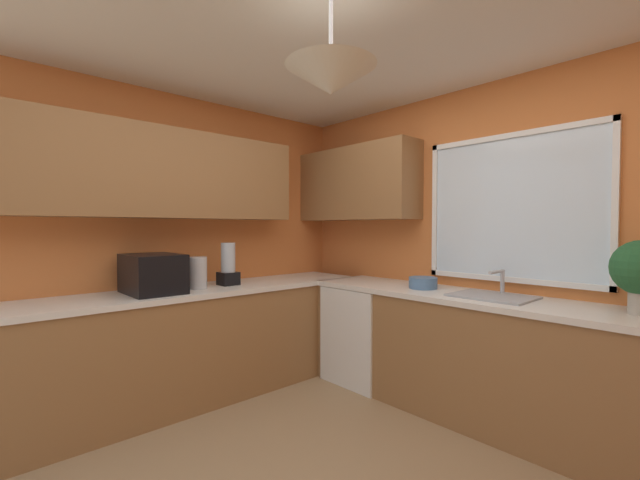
% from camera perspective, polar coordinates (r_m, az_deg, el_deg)
% --- Properties ---
extents(room_shell, '(4.06, 3.62, 2.56)m').
position_cam_1_polar(room_shell, '(2.56, 2.46, 9.39)').
color(room_shell, '#D17238').
rests_on(room_shell, ground_plane).
extents(counter_run_left, '(0.65, 3.23, 0.89)m').
position_cam_1_polar(counter_run_left, '(3.48, -18.29, -13.83)').
color(counter_run_left, olive).
rests_on(counter_run_left, ground_plane).
extents(counter_run_back, '(3.15, 0.65, 0.89)m').
position_cam_1_polar(counter_run_back, '(3.18, 24.28, -15.42)').
color(counter_run_back, olive).
rests_on(counter_run_back, ground_plane).
extents(dishwasher, '(0.60, 0.60, 0.84)m').
position_cam_1_polar(dishwasher, '(3.79, 6.63, -12.84)').
color(dishwasher, white).
rests_on(dishwasher, ground_plane).
extents(microwave, '(0.48, 0.36, 0.29)m').
position_cam_1_polar(microwave, '(3.28, -22.41, -4.38)').
color(microwave, black).
rests_on(microwave, counter_run_left).
extents(kettle, '(0.14, 0.14, 0.25)m').
position_cam_1_polar(kettle, '(3.40, -16.72, -4.42)').
color(kettle, '#B7B7BC').
rests_on(kettle, counter_run_left).
extents(sink_assembly, '(0.52, 0.40, 0.19)m').
position_cam_1_polar(sink_assembly, '(3.12, 23.06, -7.19)').
color(sink_assembly, '#9EA0A5').
rests_on(sink_assembly, counter_run_back).
extents(bowl, '(0.22, 0.22, 0.09)m').
position_cam_1_polar(bowl, '(3.38, 14.25, -5.84)').
color(bowl, '#4C7099').
rests_on(bowl, counter_run_back).
extents(blender_appliance, '(0.15, 0.15, 0.36)m').
position_cam_1_polar(blender_appliance, '(3.54, -12.76, -3.58)').
color(blender_appliance, black).
rests_on(blender_appliance, counter_run_left).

